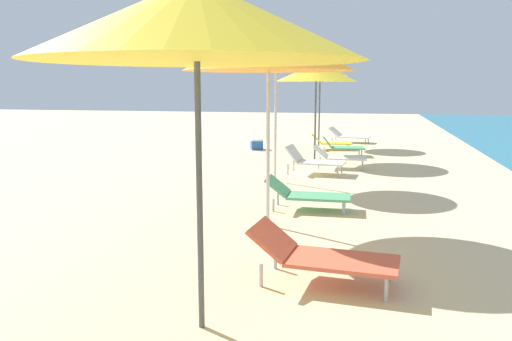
{
  "coord_description": "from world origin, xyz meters",
  "views": [
    {
      "loc": [
        0.61,
        2.62,
        1.98
      ],
      "look_at": [
        -0.63,
        8.18,
        1.03
      ],
      "focal_mm": 36.04,
      "sensor_mm": 36.0,
      "label": 1
    }
  ],
  "objects_px": {
    "lounger_sixth_inland": "(339,156)",
    "umbrella_fifth": "(276,57)",
    "lounger_fourth_shoreside": "(306,194)",
    "lounger_fifth_shoreside": "(313,160)",
    "umbrella_farthest": "(320,68)",
    "lounger_farthest_inland": "(330,142)",
    "lounger_farthest_shoreside": "(349,135)",
    "lounger_sixth_shoreside": "(341,146)",
    "lounger_third_shoreside": "(321,255)",
    "cooler_box": "(257,144)",
    "umbrella_fourth": "(268,48)",
    "umbrella_third": "(196,21)",
    "umbrella_sixth": "(316,73)"
  },
  "relations": [
    {
      "from": "lounger_sixth_inland",
      "to": "umbrella_fifth",
      "type": "bearing_deg",
      "value": -120.34
    },
    {
      "from": "lounger_fourth_shoreside",
      "to": "lounger_fifth_shoreside",
      "type": "xyz_separation_m",
      "value": [
        -0.26,
        3.41,
        0.06
      ]
    },
    {
      "from": "umbrella_farthest",
      "to": "lounger_farthest_inland",
      "type": "distance_m",
      "value": 2.53
    },
    {
      "from": "lounger_farthest_shoreside",
      "to": "lounger_farthest_inland",
      "type": "height_order",
      "value": "lounger_farthest_shoreside"
    },
    {
      "from": "lounger_sixth_shoreside",
      "to": "lounger_sixth_inland",
      "type": "relative_size",
      "value": 0.99
    },
    {
      "from": "lounger_sixth_inland",
      "to": "umbrella_farthest",
      "type": "height_order",
      "value": "umbrella_farthest"
    },
    {
      "from": "lounger_third_shoreside",
      "to": "cooler_box",
      "type": "distance_m",
      "value": 11.03
    },
    {
      "from": "umbrella_fifth",
      "to": "lounger_fourth_shoreside",
      "type": "bearing_deg",
      "value": -67.87
    },
    {
      "from": "lounger_farthest_shoreside",
      "to": "umbrella_fourth",
      "type": "bearing_deg",
      "value": -84.5
    },
    {
      "from": "umbrella_third",
      "to": "lounger_sixth_inland",
      "type": "distance_m",
      "value": 8.9
    },
    {
      "from": "umbrella_fourth",
      "to": "umbrella_sixth",
      "type": "relative_size",
      "value": 1.09
    },
    {
      "from": "lounger_sixth_shoreside",
      "to": "umbrella_fifth",
      "type": "bearing_deg",
      "value": -113.33
    },
    {
      "from": "umbrella_third",
      "to": "umbrella_fourth",
      "type": "xyz_separation_m",
      "value": [
        -0.07,
        3.17,
        0.02
      ]
    },
    {
      "from": "umbrella_fourth",
      "to": "umbrella_farthest",
      "type": "height_order",
      "value": "umbrella_fourth"
    },
    {
      "from": "lounger_fourth_shoreside",
      "to": "umbrella_sixth",
      "type": "xyz_separation_m",
      "value": [
        -0.47,
        5.64,
        2.05
      ]
    },
    {
      "from": "lounger_sixth_shoreside",
      "to": "lounger_farthest_inland",
      "type": "relative_size",
      "value": 0.93
    },
    {
      "from": "lounger_third_shoreside",
      "to": "umbrella_sixth",
      "type": "relative_size",
      "value": 0.58
    },
    {
      "from": "lounger_third_shoreside",
      "to": "cooler_box",
      "type": "height_order",
      "value": "lounger_third_shoreside"
    },
    {
      "from": "umbrella_fourth",
      "to": "lounger_farthest_inland",
      "type": "relative_size",
      "value": 2.1
    },
    {
      "from": "lounger_fifth_shoreside",
      "to": "lounger_fourth_shoreside",
      "type": "bearing_deg",
      "value": -80.34
    },
    {
      "from": "umbrella_fourth",
      "to": "lounger_fourth_shoreside",
      "type": "bearing_deg",
      "value": 68.85
    },
    {
      "from": "lounger_third_shoreside",
      "to": "lounger_sixth_shoreside",
      "type": "relative_size",
      "value": 1.19
    },
    {
      "from": "umbrella_third",
      "to": "cooler_box",
      "type": "relative_size",
      "value": 5.22
    },
    {
      "from": "umbrella_fourth",
      "to": "lounger_sixth_shoreside",
      "type": "xyz_separation_m",
      "value": [
        0.6,
        7.68,
        -2.2
      ]
    },
    {
      "from": "umbrella_third",
      "to": "umbrella_farthest",
      "type": "bearing_deg",
      "value": 91.49
    },
    {
      "from": "lounger_third_shoreside",
      "to": "umbrella_fifth",
      "type": "relative_size",
      "value": 0.54
    },
    {
      "from": "umbrella_fourth",
      "to": "lounger_fourth_shoreside",
      "type": "distance_m",
      "value": 2.5
    },
    {
      "from": "umbrella_fifth",
      "to": "lounger_farthest_shoreside",
      "type": "height_order",
      "value": "umbrella_fifth"
    },
    {
      "from": "lounger_fifth_shoreside",
      "to": "lounger_sixth_inland",
      "type": "xyz_separation_m",
      "value": [
        0.51,
        0.95,
        -0.03
      ]
    },
    {
      "from": "umbrella_sixth",
      "to": "lounger_sixth_inland",
      "type": "xyz_separation_m",
      "value": [
        0.72,
        -1.28,
        -2.02
      ]
    },
    {
      "from": "umbrella_fifth",
      "to": "lounger_farthest_shoreside",
      "type": "xyz_separation_m",
      "value": [
        1.18,
        7.88,
        -2.29
      ]
    },
    {
      "from": "umbrella_third",
      "to": "lounger_farthest_shoreside",
      "type": "relative_size",
      "value": 1.89
    },
    {
      "from": "umbrella_fifth",
      "to": "lounger_fifth_shoreside",
      "type": "distance_m",
      "value": 2.57
    },
    {
      "from": "umbrella_third",
      "to": "lounger_farthest_shoreside",
      "type": "xyz_separation_m",
      "value": [
        0.59,
        14.44,
        -2.21
      ]
    },
    {
      "from": "lounger_third_shoreside",
      "to": "lounger_sixth_inland",
      "type": "relative_size",
      "value": 1.18
    },
    {
      "from": "umbrella_third",
      "to": "lounger_fifth_shoreside",
      "type": "distance_m",
      "value": 7.96
    },
    {
      "from": "lounger_third_shoreside",
      "to": "lounger_fourth_shoreside",
      "type": "height_order",
      "value": "lounger_third_shoreside"
    },
    {
      "from": "umbrella_fifth",
      "to": "lounger_farthest_inland",
      "type": "distance_m",
      "value": 6.18
    },
    {
      "from": "umbrella_fourth",
      "to": "umbrella_farthest",
      "type": "bearing_deg",
      "value": 91.54
    },
    {
      "from": "umbrella_sixth",
      "to": "lounger_fifth_shoreside",
      "type": "bearing_deg",
      "value": -84.68
    },
    {
      "from": "lounger_sixth_inland",
      "to": "cooler_box",
      "type": "distance_m",
      "value": 4.18
    },
    {
      "from": "lounger_fourth_shoreside",
      "to": "umbrella_fifth",
      "type": "distance_m",
      "value": 3.37
    },
    {
      "from": "lounger_farthest_inland",
      "to": "lounger_farthest_shoreside",
      "type": "bearing_deg",
      "value": 66.74
    },
    {
      "from": "lounger_fourth_shoreside",
      "to": "lounger_sixth_shoreside",
      "type": "relative_size",
      "value": 1.07
    },
    {
      "from": "cooler_box",
      "to": "umbrella_farthest",
      "type": "bearing_deg",
      "value": 39.51
    },
    {
      "from": "lounger_fifth_shoreside",
      "to": "lounger_sixth_shoreside",
      "type": "height_order",
      "value": "lounger_fifth_shoreside"
    },
    {
      "from": "lounger_fifth_shoreside",
      "to": "umbrella_sixth",
      "type": "xyz_separation_m",
      "value": [
        -0.21,
        2.23,
        1.99
      ]
    },
    {
      "from": "umbrella_third",
      "to": "lounger_farthest_shoreside",
      "type": "height_order",
      "value": "umbrella_third"
    },
    {
      "from": "umbrella_farthest",
      "to": "lounger_farthest_inland",
      "type": "height_order",
      "value": "umbrella_farthest"
    },
    {
      "from": "umbrella_third",
      "to": "umbrella_fifth",
      "type": "bearing_deg",
      "value": 95.14
    }
  ]
}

